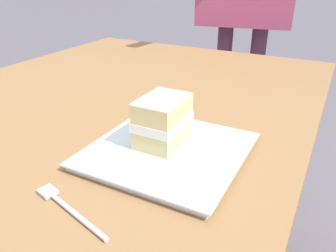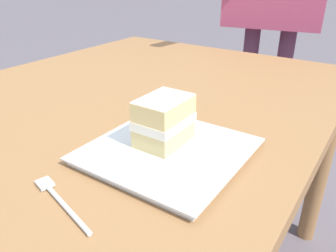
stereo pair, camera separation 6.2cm
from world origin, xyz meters
The scene contains 4 objects.
patio_table centered at (0.00, 0.00, 0.69)m, with size 1.56×1.07×0.78m.
dessert_plate centered at (0.12, 0.29, 0.78)m, with size 0.29×0.29×0.02m.
cake_slice centered at (0.10, 0.27, 0.84)m, with size 0.11×0.09×0.09m.
dessert_fork centered at (0.33, 0.23, 0.78)m, with size 0.06×0.17×0.01m.
Camera 2 is at (0.58, 0.60, 1.11)m, focal length 35.58 mm.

